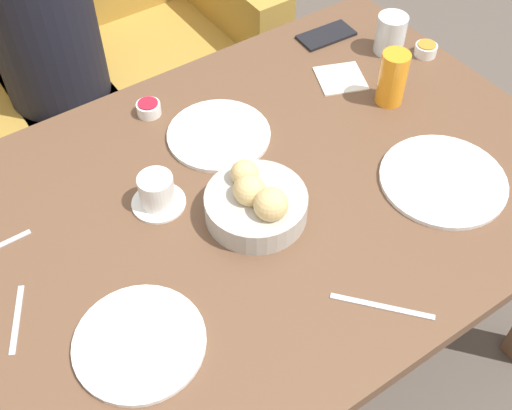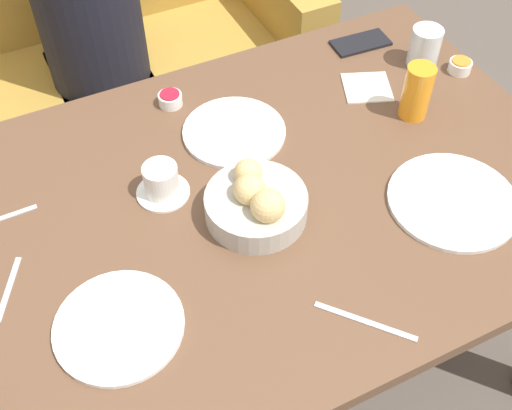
{
  "view_description": "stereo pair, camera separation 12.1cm",
  "coord_description": "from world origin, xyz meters",
  "px_view_note": "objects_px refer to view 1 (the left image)",
  "views": [
    {
      "loc": [
        -0.49,
        -0.73,
        1.7
      ],
      "look_at": [
        -0.02,
        -0.05,
        0.74
      ],
      "focal_mm": 45.0,
      "sensor_mm": 36.0,
      "label": 1
    },
    {
      "loc": [
        -0.38,
        -0.79,
        1.7
      ],
      "look_at": [
        -0.02,
        -0.05,
        0.74
      ],
      "focal_mm": 45.0,
      "sensor_mm": 36.0,
      "label": 2
    }
  ],
  "objects_px": {
    "plate_far_center": "(219,135)",
    "coffee_cup": "(157,193)",
    "plate_near_right": "(443,180)",
    "napkin": "(341,78)",
    "water_tumbler": "(391,34)",
    "jam_bowl_berry": "(149,108)",
    "spoon_coffee": "(17,319)",
    "bread_basket": "(256,202)",
    "plate_near_left": "(140,342)",
    "cell_phone": "(326,35)",
    "juice_glass": "(392,78)",
    "seated_person": "(53,60)",
    "fork_silver": "(382,306)",
    "jam_bowl_honey": "(426,49)",
    "couch": "(24,100)"
  },
  "relations": [
    {
      "from": "bread_basket",
      "to": "plate_near_left",
      "type": "relative_size",
      "value": 0.89
    },
    {
      "from": "plate_near_left",
      "to": "seated_person",
      "type": "bearing_deg",
      "value": 77.04
    },
    {
      "from": "plate_near_right",
      "to": "jam_bowl_honey",
      "type": "height_order",
      "value": "jam_bowl_honey"
    },
    {
      "from": "fork_silver",
      "to": "juice_glass",
      "type": "bearing_deg",
      "value": 46.87
    },
    {
      "from": "plate_near_left",
      "to": "plate_far_center",
      "type": "distance_m",
      "value": 0.54
    },
    {
      "from": "fork_silver",
      "to": "bread_basket",
      "type": "bearing_deg",
      "value": 102.13
    },
    {
      "from": "spoon_coffee",
      "to": "napkin",
      "type": "bearing_deg",
      "value": 12.61
    },
    {
      "from": "plate_near_left",
      "to": "spoon_coffee",
      "type": "bearing_deg",
      "value": 133.5
    },
    {
      "from": "fork_silver",
      "to": "cell_phone",
      "type": "relative_size",
      "value": 0.97
    },
    {
      "from": "jam_bowl_berry",
      "to": "jam_bowl_honey",
      "type": "distance_m",
      "value": 0.72
    },
    {
      "from": "coffee_cup",
      "to": "jam_bowl_berry",
      "type": "relative_size",
      "value": 1.98
    },
    {
      "from": "jam_bowl_berry",
      "to": "jam_bowl_honey",
      "type": "relative_size",
      "value": 1.0
    },
    {
      "from": "bread_basket",
      "to": "juice_glass",
      "type": "bearing_deg",
      "value": 14.11
    },
    {
      "from": "plate_far_center",
      "to": "water_tumbler",
      "type": "distance_m",
      "value": 0.54
    },
    {
      "from": "plate_near_right",
      "to": "napkin",
      "type": "bearing_deg",
      "value": 83.96
    },
    {
      "from": "water_tumbler",
      "to": "napkin",
      "type": "relative_size",
      "value": 0.69
    },
    {
      "from": "juice_glass",
      "to": "spoon_coffee",
      "type": "distance_m",
      "value": 0.95
    },
    {
      "from": "plate_near_left",
      "to": "plate_far_center",
      "type": "relative_size",
      "value": 0.99
    },
    {
      "from": "juice_glass",
      "to": "fork_silver",
      "type": "relative_size",
      "value": 0.89
    },
    {
      "from": "seated_person",
      "to": "napkin",
      "type": "bearing_deg",
      "value": -55.86
    },
    {
      "from": "plate_near_right",
      "to": "juice_glass",
      "type": "xyz_separation_m",
      "value": [
        0.08,
        0.26,
        0.06
      ]
    },
    {
      "from": "plate_near_right",
      "to": "cell_phone",
      "type": "relative_size",
      "value": 1.74
    },
    {
      "from": "plate_near_left",
      "to": "cell_phone",
      "type": "bearing_deg",
      "value": 32.51
    },
    {
      "from": "plate_near_right",
      "to": "spoon_coffee",
      "type": "relative_size",
      "value": 2.05
    },
    {
      "from": "jam_bowl_honey",
      "to": "cell_phone",
      "type": "xyz_separation_m",
      "value": [
        -0.16,
        0.21,
        -0.01
      ]
    },
    {
      "from": "juice_glass",
      "to": "plate_far_center",
      "type": "bearing_deg",
      "value": 162.99
    },
    {
      "from": "water_tumbler",
      "to": "jam_bowl_berry",
      "type": "bearing_deg",
      "value": 168.18
    },
    {
      "from": "plate_far_center",
      "to": "coffee_cup",
      "type": "height_order",
      "value": "coffee_cup"
    },
    {
      "from": "juice_glass",
      "to": "napkin",
      "type": "distance_m",
      "value": 0.15
    },
    {
      "from": "jam_bowl_honey",
      "to": "seated_person",
      "type": "bearing_deg",
      "value": 133.57
    },
    {
      "from": "coffee_cup",
      "to": "cell_phone",
      "type": "distance_m",
      "value": 0.7
    },
    {
      "from": "fork_silver",
      "to": "jam_bowl_berry",
      "type": "bearing_deg",
      "value": 97.8
    },
    {
      "from": "bread_basket",
      "to": "coffee_cup",
      "type": "height_order",
      "value": "bread_basket"
    },
    {
      "from": "plate_far_center",
      "to": "cell_phone",
      "type": "bearing_deg",
      "value": 20.53
    },
    {
      "from": "water_tumbler",
      "to": "jam_bowl_honey",
      "type": "bearing_deg",
      "value": -44.89
    },
    {
      "from": "cell_phone",
      "to": "plate_near_right",
      "type": "bearing_deg",
      "value": -102.65
    },
    {
      "from": "plate_far_center",
      "to": "jam_bowl_honey",
      "type": "xyz_separation_m",
      "value": [
        0.6,
        -0.04,
        0.01
      ]
    },
    {
      "from": "seated_person",
      "to": "fork_silver",
      "type": "bearing_deg",
      "value": -83.69
    },
    {
      "from": "bread_basket",
      "to": "plate_near_left",
      "type": "distance_m",
      "value": 0.35
    },
    {
      "from": "plate_far_center",
      "to": "jam_bowl_honey",
      "type": "bearing_deg",
      "value": -3.85
    },
    {
      "from": "plate_near_left",
      "to": "plate_far_center",
      "type": "bearing_deg",
      "value": 43.0
    },
    {
      "from": "couch",
      "to": "spoon_coffee",
      "type": "relative_size",
      "value": 12.56
    },
    {
      "from": "seated_person",
      "to": "water_tumbler",
      "type": "distance_m",
      "value": 1.0
    },
    {
      "from": "jam_bowl_honey",
      "to": "plate_near_right",
      "type": "bearing_deg",
      "value": -129.35
    },
    {
      "from": "coffee_cup",
      "to": "jam_bowl_berry",
      "type": "xyz_separation_m",
      "value": [
        0.12,
        0.26,
        -0.02
      ]
    },
    {
      "from": "bread_basket",
      "to": "plate_near_left",
      "type": "bearing_deg",
      "value": -158.98
    },
    {
      "from": "juice_glass",
      "to": "jam_bowl_honey",
      "type": "bearing_deg",
      "value": 22.31
    },
    {
      "from": "couch",
      "to": "jam_bowl_honey",
      "type": "distance_m",
      "value": 1.32
    },
    {
      "from": "water_tumbler",
      "to": "fork_silver",
      "type": "distance_m",
      "value": 0.78
    },
    {
      "from": "cell_phone",
      "to": "jam_bowl_berry",
      "type": "bearing_deg",
      "value": -179.2
    }
  ]
}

